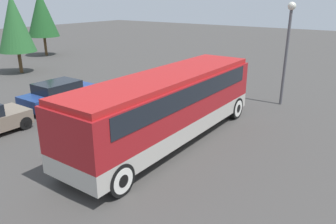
{
  "coord_description": "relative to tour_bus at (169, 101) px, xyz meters",
  "views": [
    {
      "loc": [
        -10.74,
        -7.65,
        5.97
      ],
      "look_at": [
        0.0,
        0.0,
        1.36
      ],
      "focal_mm": 35.0,
      "sensor_mm": 36.0,
      "label": 1
    }
  ],
  "objects": [
    {
      "name": "ground_plane",
      "position": [
        -0.1,
        -0.0,
        -1.83
      ],
      "size": [
        120.0,
        120.0,
        0.0
      ],
      "primitive_type": "plane",
      "color": "#423F3D"
    },
    {
      "name": "parked_car_near",
      "position": [
        0.36,
        7.99,
        -1.11
      ],
      "size": [
        4.5,
        1.94,
        1.46
      ],
      "color": "navy",
      "rests_on": "ground_plane"
    },
    {
      "name": "tour_bus",
      "position": [
        0.0,
        0.0,
        0.0
      ],
      "size": [
        10.66,
        2.68,
        3.02
      ],
      "color": "#B7B2A8",
      "rests_on": "ground_plane"
    },
    {
      "name": "tree_left",
      "position": [
        4.12,
        18.17,
        2.21
      ],
      "size": [
        2.93,
        2.93,
        6.35
      ],
      "color": "brown",
      "rests_on": "ground_plane"
    },
    {
      "name": "tree_center",
      "position": [
        10.72,
        24.09,
        2.57
      ],
      "size": [
        3.26,
        3.26,
        6.8
      ],
      "color": "brown",
      "rests_on": "ground_plane"
    },
    {
      "name": "lamp_post",
      "position": [
        8.12,
        -2.35,
        1.95
      ],
      "size": [
        0.44,
        0.44,
        5.77
      ],
      "color": "#515156",
      "rests_on": "ground_plane"
    }
  ]
}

